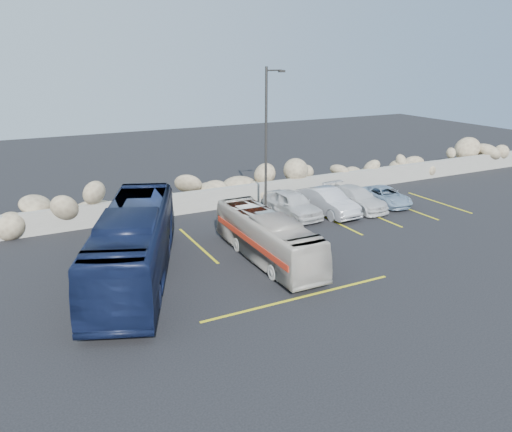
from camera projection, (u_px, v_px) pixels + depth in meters
name	position (u px, v px, depth m)	size (l,w,h in m)	color
ground	(327.00, 294.00, 18.71)	(90.00, 90.00, 0.00)	black
seawall	(207.00, 200.00, 28.68)	(60.00, 0.40, 1.20)	gray
riprap_pile	(199.00, 184.00, 29.48)	(54.00, 2.80, 2.60)	#8B775B
parking_lines	(339.00, 231.00, 25.44)	(18.16, 9.36, 0.01)	gold
lamppost	(267.00, 139.00, 26.54)	(1.14, 0.18, 8.00)	#312F2C
vintage_bus	(267.00, 237.00, 21.57)	(1.74, 7.43, 2.07)	beige
tour_coach	(134.00, 244.00, 19.71)	(2.42, 10.35, 2.88)	#101937
car_a	(292.00, 204.00, 27.55)	(1.69, 4.19, 1.43)	silver
car_b	(327.00, 201.00, 27.99)	(1.51, 4.32, 1.42)	#BCBCC1
car_c	(356.00, 198.00, 28.96)	(1.76, 4.32, 1.25)	silver
car_d	(385.00, 196.00, 29.83)	(1.72, 3.73, 1.04)	#7C97B1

